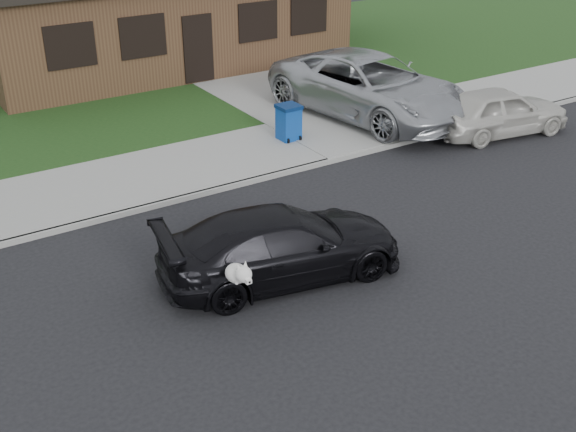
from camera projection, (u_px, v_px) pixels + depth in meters
ground at (271, 269)px, 13.10m from camera, size 120.00×120.00×0.00m
sidewalk at (160, 174)px, 16.84m from camera, size 60.00×3.00×0.12m
curb at (188, 197)px, 15.71m from camera, size 60.00×0.12×0.12m
lawn at (58, 89)px, 22.85m from camera, size 60.00×13.00×0.13m
driveway at (269, 82)px, 23.47m from camera, size 4.50×13.00×0.14m
sedan at (281, 245)px, 12.62m from camera, size 4.61×2.50×1.27m
minivan at (370, 86)px, 19.95m from camera, size 3.69×6.42×1.68m
white_compact at (499, 111)px, 19.08m from camera, size 4.01×2.13×1.30m
recycling_bin at (289, 122)px, 18.50m from camera, size 0.56×0.59×0.92m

